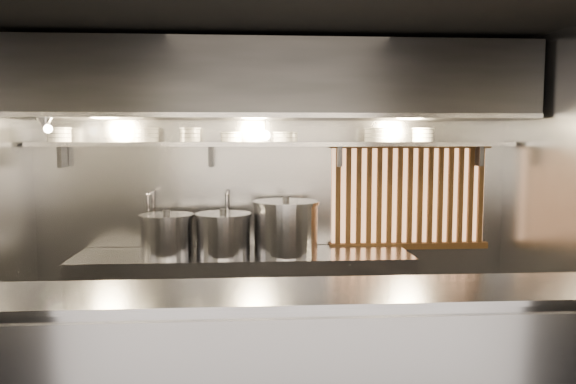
{
  "coord_description": "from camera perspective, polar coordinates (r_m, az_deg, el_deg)",
  "views": [
    {
      "loc": [
        -0.25,
        -3.86,
        1.93
      ],
      "look_at": [
        0.06,
        0.55,
        1.51
      ],
      "focal_mm": 35.0,
      "sensor_mm": 36.0,
      "label": 1
    }
  ],
  "objects": [
    {
      "name": "ceiling",
      "position": [
        3.96,
        -0.32,
        18.11
      ],
      "size": [
        4.5,
        4.5,
        0.0
      ],
      "primitive_type": "plane",
      "rotation": [
        3.14,
        0.0,
        0.0
      ],
      "color": "black",
      "rests_on": "wall_back"
    },
    {
      "name": "wall_back",
      "position": [
        5.39,
        -1.32,
        -0.21
      ],
      "size": [
        4.5,
        0.0,
        4.5
      ],
      "primitive_type": "plane",
      "rotation": [
        1.57,
        0.0,
        0.0
      ],
      "color": "gray",
      "rests_on": "floor"
    },
    {
      "name": "cooking_bench",
      "position": [
        5.2,
        -4.47,
        -11.11
      ],
      "size": [
        3.0,
        0.7,
        0.9
      ],
      "primitive_type": "cube",
      "color": "#A1A1A6",
      "rests_on": "floor"
    },
    {
      "name": "bowl_shelf",
      "position": [
        5.18,
        -1.24,
        4.88
      ],
      "size": [
        4.4,
        0.34,
        0.04
      ],
      "primitive_type": "cube",
      "color": "#A1A1A6",
      "rests_on": "wall_back"
    },
    {
      "name": "exhaust_hood",
      "position": [
        4.99,
        -1.13,
        11.12
      ],
      "size": [
        4.4,
        0.81,
        0.65
      ],
      "color": "#2D2D30",
      "rests_on": "ceiling"
    },
    {
      "name": "wood_screen",
      "position": [
        5.56,
        12.22,
        -0.37
      ],
      "size": [
        1.56,
        0.09,
        1.04
      ],
      "color": "#FFB072",
      "rests_on": "wall_back"
    },
    {
      "name": "faucet_left",
      "position": [
        5.34,
        -13.68,
        -1.43
      ],
      "size": [
        0.04,
        0.3,
        0.5
      ],
      "color": "silver",
      "rests_on": "wall_back"
    },
    {
      "name": "faucet_right",
      "position": [
        5.27,
        -6.15,
        -1.4
      ],
      "size": [
        0.04,
        0.3,
        0.5
      ],
      "color": "silver",
      "rests_on": "wall_back"
    },
    {
      "name": "heat_lamp",
      "position": [
        4.99,
        -23.45,
        6.56
      ],
      "size": [
        0.25,
        0.35,
        0.2
      ],
      "color": "#A1A1A6",
      "rests_on": "exhaust_hood"
    },
    {
      "name": "pendant_bulb",
      "position": [
        5.06,
        -2.32,
        5.79
      ],
      "size": [
        0.09,
        0.09,
        0.19
      ],
      "color": "#2D2D30",
      "rests_on": "exhaust_hood"
    },
    {
      "name": "stock_pot_left",
      "position": [
        5.09,
        -12.22,
        -4.24
      ],
      "size": [
        0.52,
        0.52,
        0.41
      ],
      "rotation": [
        0.0,
        0.0,
        0.1
      ],
      "color": "#A1A1A6",
      "rests_on": "cooking_bench"
    },
    {
      "name": "stock_pot_mid",
      "position": [
        5.02,
        -6.58,
        -4.26
      ],
      "size": [
        0.57,
        0.57,
        0.41
      ],
      "rotation": [
        0.0,
        0.0,
        -0.16
      ],
      "color": "#A1A1A6",
      "rests_on": "cooking_bench"
    },
    {
      "name": "stock_pot_right",
      "position": [
        5.03,
        -0.21,
        -3.59
      ],
      "size": [
        0.79,
        0.79,
        0.52
      ],
      "rotation": [
        0.0,
        0.0,
        0.43
      ],
      "color": "#A1A1A6",
      "rests_on": "cooking_bench"
    },
    {
      "name": "bowl_stack_0",
      "position": [
        5.45,
        -22.22,
        5.41
      ],
      "size": [
        0.22,
        0.22,
        0.13
      ],
      "color": "white",
      "rests_on": "bowl_shelf"
    },
    {
      "name": "bowl_stack_1",
      "position": [
        5.26,
        -14.2,
        5.66
      ],
      "size": [
        0.24,
        0.24,
        0.13
      ],
      "color": "white",
      "rests_on": "bowl_shelf"
    },
    {
      "name": "bowl_stack_2",
      "position": [
        5.21,
        -9.9,
        5.75
      ],
      "size": [
        0.2,
        0.2,
        0.13
      ],
      "color": "white",
      "rests_on": "bowl_shelf"
    },
    {
      "name": "bowl_stack_3",
      "position": [
        5.18,
        -5.77,
        5.59
      ],
      "size": [
        0.21,
        0.21,
        0.09
      ],
      "color": "white",
      "rests_on": "bowl_shelf"
    },
    {
      "name": "bowl_stack_4",
      "position": [
        5.19,
        -0.24,
        5.62
      ],
      "size": [
        0.24,
        0.24,
        0.09
      ],
      "color": "white",
      "rests_on": "bowl_shelf"
    },
    {
      "name": "bowl_stack_5",
      "position": [
        5.31,
        8.94,
        5.76
      ],
      "size": [
        0.23,
        0.23,
        0.13
      ],
      "color": "white",
      "rests_on": "bowl_shelf"
    },
    {
      "name": "bowl_stack_6",
      "position": [
        5.43,
        13.54,
        5.66
      ],
      "size": [
        0.21,
        0.21,
        0.13
      ],
      "color": "white",
      "rests_on": "bowl_shelf"
    }
  ]
}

